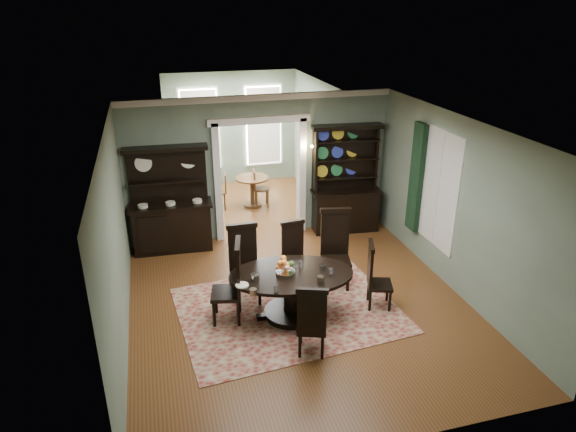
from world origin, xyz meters
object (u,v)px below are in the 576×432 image
at_px(dining_table, 291,286).
at_px(sideboard, 171,215).
at_px(parlor_table, 252,187).
at_px(welsh_dresser, 345,193).

xyz_separation_m(dining_table, sideboard, (-1.66, 2.96, 0.20)).
height_order(sideboard, parlor_table, sideboard).
distance_m(welsh_dresser, parlor_table, 2.53).
relative_size(dining_table, sideboard, 0.99).
bearing_deg(dining_table, sideboard, 126.87).
height_order(dining_table, parlor_table, dining_table).
bearing_deg(dining_table, welsh_dresser, 62.97).
bearing_deg(sideboard, dining_table, -57.80).
relative_size(sideboard, welsh_dresser, 0.91).
bearing_deg(sideboard, parlor_table, 45.49).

